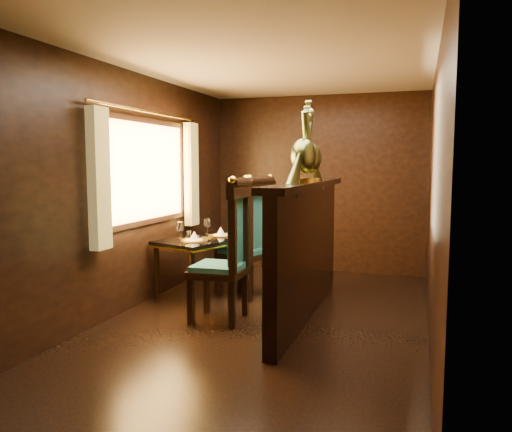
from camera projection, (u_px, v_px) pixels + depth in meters
The scene contains 8 objects.
ground at pixel (267, 321), 4.89m from camera, with size 5.00×5.00×0.00m, color black.
room_shell at pixel (259, 159), 4.77m from camera, with size 3.04×5.04×2.52m.
partition at pixel (306, 246), 5.00m from camera, with size 0.26×2.70×1.36m.
dining_table at pixel (205, 244), 5.81m from camera, with size 1.03×1.31×0.88m.
chair_left at pixel (231, 246), 4.81m from camera, with size 0.53×0.57×1.43m.
chair_right at pixel (254, 234), 5.70m from camera, with size 0.64×0.65×1.42m.
peacock_left at pixel (304, 140), 4.71m from camera, with size 0.25×0.67×0.80m, color #184835, non-canonical shape.
peacock_right at pixel (310, 145), 5.01m from camera, with size 0.23×0.62×0.74m, color #184835, non-canonical shape.
Camera 1 is at (1.38, -4.55, 1.54)m, focal length 35.00 mm.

